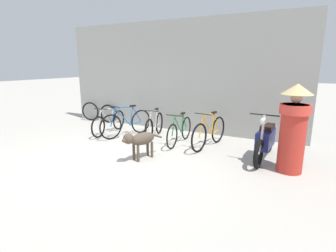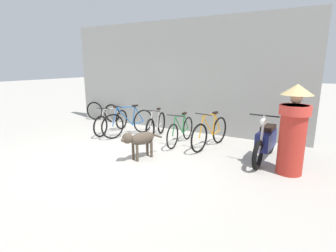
{
  "view_description": "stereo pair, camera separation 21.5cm",
  "coord_description": "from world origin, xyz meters",
  "px_view_note": "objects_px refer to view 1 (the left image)",
  "views": [
    {
      "loc": [
        3.65,
        -4.29,
        2.06
      ],
      "look_at": [
        0.92,
        1.02,
        0.65
      ],
      "focal_mm": 28.0,
      "sensor_mm": 36.0,
      "label": 1
    },
    {
      "loc": [
        3.84,
        -4.19,
        2.06
      ],
      "look_at": [
        0.92,
        1.02,
        0.65
      ],
      "focal_mm": 28.0,
      "sensor_mm": 36.0,
      "label": 2
    }
  ],
  "objects_px": {
    "spare_tire_left": "(108,114)",
    "person_in_robes": "(293,127)",
    "bicycle_4": "(209,133)",
    "bicycle_1": "(127,123)",
    "bicycle_0": "(109,122)",
    "bicycle_2": "(154,126)",
    "bicycle_3": "(180,131)",
    "motorcycle": "(265,141)",
    "spare_tire_right": "(90,111)",
    "stray_dog": "(140,140)"
  },
  "relations": [
    {
      "from": "spare_tire_left",
      "to": "person_in_robes",
      "type": "bearing_deg",
      "value": -17.12
    },
    {
      "from": "bicycle_4",
      "to": "person_in_robes",
      "type": "distance_m",
      "value": 2.13
    },
    {
      "from": "spare_tire_left",
      "to": "bicycle_1",
      "type": "bearing_deg",
      "value": -35.07
    },
    {
      "from": "bicycle_4",
      "to": "bicycle_0",
      "type": "bearing_deg",
      "value": -78.81
    },
    {
      "from": "bicycle_2",
      "to": "bicycle_3",
      "type": "height_order",
      "value": "bicycle_2"
    },
    {
      "from": "bicycle_3",
      "to": "spare_tire_left",
      "type": "xyz_separation_m",
      "value": [
        -3.38,
        1.16,
        -0.02
      ]
    },
    {
      "from": "bicycle_1",
      "to": "bicycle_2",
      "type": "bearing_deg",
      "value": 123.02
    },
    {
      "from": "bicycle_0",
      "to": "bicycle_3",
      "type": "relative_size",
      "value": 1.05
    },
    {
      "from": "bicycle_0",
      "to": "motorcycle",
      "type": "bearing_deg",
      "value": 82.29
    },
    {
      "from": "bicycle_0",
      "to": "bicycle_2",
      "type": "bearing_deg",
      "value": 92.69
    },
    {
      "from": "motorcycle",
      "to": "person_in_robes",
      "type": "relative_size",
      "value": 1.06
    },
    {
      "from": "bicycle_4",
      "to": "spare_tire_right",
      "type": "relative_size",
      "value": 2.45
    },
    {
      "from": "bicycle_3",
      "to": "spare_tire_right",
      "type": "relative_size",
      "value": 2.33
    },
    {
      "from": "bicycle_0",
      "to": "bicycle_4",
      "type": "height_order",
      "value": "bicycle_4"
    },
    {
      "from": "spare_tire_left",
      "to": "motorcycle",
      "type": "bearing_deg",
      "value": -14.05
    },
    {
      "from": "bicycle_1",
      "to": "bicycle_3",
      "type": "distance_m",
      "value": 1.71
    },
    {
      "from": "stray_dog",
      "to": "bicycle_3",
      "type": "bearing_deg",
      "value": -172.46
    },
    {
      "from": "bicycle_2",
      "to": "spare_tire_right",
      "type": "distance_m",
      "value": 3.48
    },
    {
      "from": "bicycle_4",
      "to": "bicycle_1",
      "type": "bearing_deg",
      "value": -78.36
    },
    {
      "from": "stray_dog",
      "to": "spare_tire_left",
      "type": "bearing_deg",
      "value": -112.75
    },
    {
      "from": "motorcycle",
      "to": "stray_dog",
      "type": "xyz_separation_m",
      "value": [
        -2.43,
        -1.26,
        0.02
      ]
    },
    {
      "from": "spare_tire_right",
      "to": "person_in_robes",
      "type": "bearing_deg",
      "value": -15.1
    },
    {
      "from": "bicycle_2",
      "to": "bicycle_0",
      "type": "bearing_deg",
      "value": -95.12
    },
    {
      "from": "bicycle_0",
      "to": "person_in_robes",
      "type": "height_order",
      "value": "person_in_robes"
    },
    {
      "from": "bicycle_4",
      "to": "motorcycle",
      "type": "bearing_deg",
      "value": 87.26
    },
    {
      "from": "bicycle_0",
      "to": "bicycle_1",
      "type": "bearing_deg",
      "value": 84.85
    },
    {
      "from": "bicycle_0",
      "to": "stray_dog",
      "type": "bearing_deg",
      "value": 49.78
    },
    {
      "from": "bicycle_2",
      "to": "spare_tire_left",
      "type": "relative_size",
      "value": 2.41
    },
    {
      "from": "spare_tire_right",
      "to": "motorcycle",
      "type": "bearing_deg",
      "value": -12.22
    },
    {
      "from": "bicycle_4",
      "to": "spare_tire_left",
      "type": "distance_m",
      "value": 4.3
    },
    {
      "from": "bicycle_0",
      "to": "bicycle_3",
      "type": "xyz_separation_m",
      "value": [
        2.36,
        0.01,
        0.01
      ]
    },
    {
      "from": "bicycle_1",
      "to": "bicycle_4",
      "type": "xyz_separation_m",
      "value": [
        2.49,
        0.09,
        -0.0
      ]
    },
    {
      "from": "bicycle_0",
      "to": "spare_tire_left",
      "type": "relative_size",
      "value": 2.54
    },
    {
      "from": "bicycle_0",
      "to": "person_in_robes",
      "type": "xyz_separation_m",
      "value": [
        5.06,
        -0.7,
        0.56
      ]
    },
    {
      "from": "stray_dog",
      "to": "spare_tire_left",
      "type": "relative_size",
      "value": 1.63
    },
    {
      "from": "bicycle_4",
      "to": "stray_dog",
      "type": "relative_size",
      "value": 1.56
    },
    {
      "from": "bicycle_3",
      "to": "stray_dog",
      "type": "height_order",
      "value": "bicycle_3"
    },
    {
      "from": "spare_tire_right",
      "to": "stray_dog",
      "type": "bearing_deg",
      "value": -33.79
    },
    {
      "from": "motorcycle",
      "to": "spare_tire_right",
      "type": "distance_m",
      "value": 6.53
    },
    {
      "from": "bicycle_0",
      "to": "stray_dog",
      "type": "xyz_separation_m",
      "value": [
        2.09,
        -1.48,
        0.12
      ]
    },
    {
      "from": "bicycle_0",
      "to": "person_in_robes",
      "type": "distance_m",
      "value": 5.14
    },
    {
      "from": "spare_tire_right",
      "to": "bicycle_0",
      "type": "bearing_deg",
      "value": -32.1
    },
    {
      "from": "bicycle_4",
      "to": "bicycle_3",
      "type": "bearing_deg",
      "value": -74.91
    },
    {
      "from": "stray_dog",
      "to": "bicycle_1",
      "type": "bearing_deg",
      "value": -118.06
    },
    {
      "from": "stray_dog",
      "to": "person_in_robes",
      "type": "distance_m",
      "value": 3.1
    },
    {
      "from": "bicycle_0",
      "to": "spare_tire_left",
      "type": "distance_m",
      "value": 1.55
    },
    {
      "from": "bicycle_1",
      "to": "person_in_robes",
      "type": "xyz_separation_m",
      "value": [
        4.4,
        -0.7,
        0.52
      ]
    },
    {
      "from": "bicycle_1",
      "to": "bicycle_4",
      "type": "relative_size",
      "value": 0.99
    },
    {
      "from": "bicycle_2",
      "to": "stray_dog",
      "type": "bearing_deg",
      "value": 7.3
    },
    {
      "from": "motorcycle",
      "to": "bicycle_0",
      "type": "bearing_deg",
      "value": -88.97
    }
  ]
}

